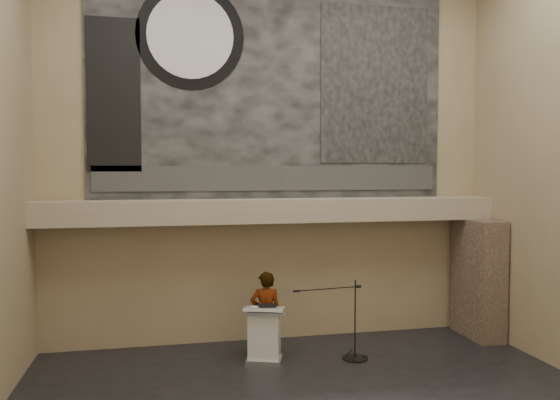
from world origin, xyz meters
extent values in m
cube|color=#8D7A59|center=(0.00, 4.00, 4.25)|extent=(10.00, 0.02, 8.50)
cube|color=#8D7A59|center=(0.00, -4.00, 4.25)|extent=(10.00, 0.02, 8.50)
cube|color=gray|center=(0.00, 3.60, 2.95)|extent=(10.00, 0.80, 0.50)
cylinder|color=#B2893D|center=(-1.60, 3.55, 2.67)|extent=(0.04, 0.04, 0.06)
cylinder|color=#B2893D|center=(1.90, 3.55, 2.67)|extent=(0.04, 0.04, 0.06)
cube|color=black|center=(0.00, 3.97, 5.70)|extent=(8.00, 0.05, 5.00)
cube|color=#2C2C2C|center=(0.00, 3.93, 3.65)|extent=(7.76, 0.02, 0.55)
cylinder|color=black|center=(-1.80, 3.93, 6.70)|extent=(2.30, 0.02, 2.30)
cylinder|color=silver|center=(-1.80, 3.91, 6.70)|extent=(1.84, 0.02, 1.84)
cube|color=black|center=(2.40, 3.93, 5.80)|extent=(2.60, 0.02, 3.60)
cube|color=black|center=(-3.40, 3.93, 5.40)|extent=(1.10, 0.02, 3.20)
cube|color=#47372B|center=(4.65, 3.15, 1.35)|extent=(0.60, 1.40, 2.70)
cube|color=silver|center=(-0.46, 2.54, 0.04)|extent=(0.83, 0.72, 0.08)
cube|color=silver|center=(-0.46, 2.54, 0.56)|extent=(0.71, 0.60, 0.96)
cube|color=silver|center=(-0.46, 2.52, 1.07)|extent=(0.92, 0.77, 0.14)
cube|color=black|center=(-0.41, 2.55, 1.12)|extent=(0.36, 0.30, 0.04)
cube|color=white|center=(-0.59, 2.53, 1.10)|extent=(0.26, 0.33, 0.00)
imported|color=silver|center=(-0.37, 2.85, 0.88)|extent=(0.68, 0.48, 1.76)
cylinder|color=black|center=(1.36, 2.30, 0.01)|extent=(0.52, 0.52, 0.02)
cylinder|color=black|center=(1.36, 2.30, 0.81)|extent=(0.03, 0.03, 1.62)
cylinder|color=black|center=(0.73, 2.23, 1.48)|extent=(1.40, 0.18, 0.02)
camera|label=1|loc=(-2.42, -8.01, 3.80)|focal=35.00mm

